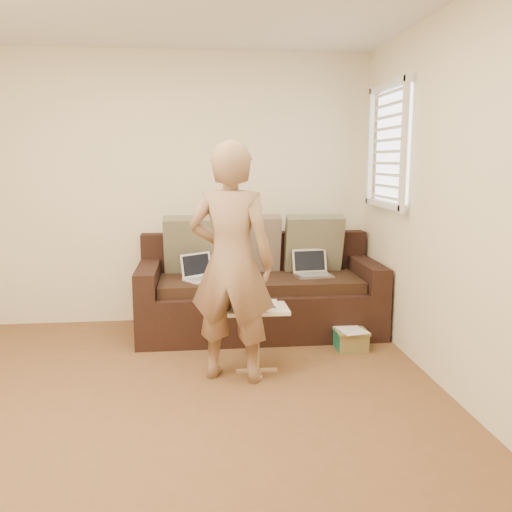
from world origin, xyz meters
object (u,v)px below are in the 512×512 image
Objects in this scene: sofa at (259,287)px; laptop_silver at (314,276)px; striped_box at (351,339)px; laptop_white at (204,280)px; drinking_glass at (234,296)px; person at (231,263)px; side_table at (257,340)px.

laptop_silver is at bearing -4.59° from sofa.
sofa reaches higher than striped_box.
laptop_silver reaches higher than striped_box.
laptop_white is 0.84m from drinking_glass.
drinking_glass is at bearing -80.55° from person.
side_table is 0.37m from drinking_glass.
person is at bearing -153.76° from striped_box.
person is 0.36m from drinking_glass.
person is (-0.83, -1.05, 0.34)m from laptop_silver.
sofa is 6.61× the size of laptop_silver.
drinking_glass is at bearing 147.27° from side_table.
laptop_white is at bearing -170.35° from sofa.
drinking_glass is at bearing -138.80° from laptop_silver.
laptop_white is at bearing -60.47° from person.
laptop_silver is at bearing -32.25° from laptop_white.
laptop_silver is 0.66× the size of side_table.
side_table is at bearing -135.74° from person.
person reaches higher than side_table.
laptop_silver is 1.04× the size of laptop_white.
laptop_white is 1.39m from striped_box.
person is 14.35× the size of drinking_glass.
striped_box is at bearing -38.90° from sofa.
sofa reaches higher than laptop_white.
sofa is 6.85× the size of laptop_white.
sofa is 0.51m from laptop_silver.
laptop_silver is at bearing 111.44° from striped_box.
laptop_silver reaches higher than side_table.
laptop_silver is at bearing -109.31° from person.
person reaches higher than laptop_silver.
side_table reaches higher than striped_box.
person is (0.18, -1.00, 0.34)m from laptop_white.
laptop_silver is at bearing 46.97° from drinking_glass.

